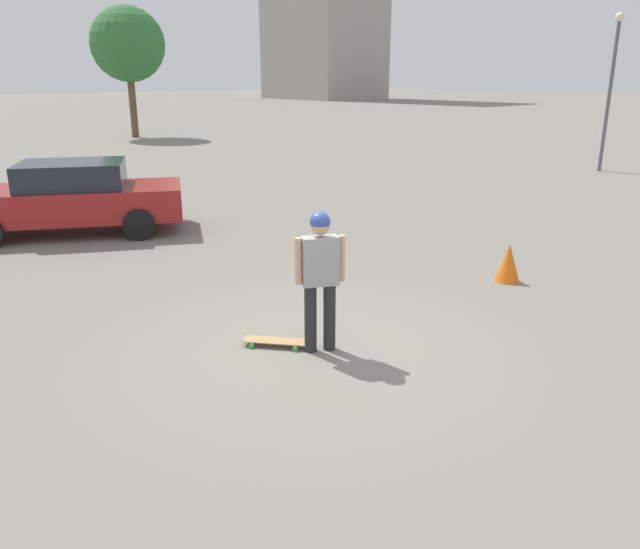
{
  "coord_description": "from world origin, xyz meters",
  "views": [
    {
      "loc": [
        4.45,
        4.98,
        3.07
      ],
      "look_at": [
        0.0,
        0.0,
        0.93
      ],
      "focal_mm": 35.0,
      "sensor_mm": 36.0,
      "label": 1
    }
  ],
  "objects_px": {
    "person": "(320,270)",
    "skateboard": "(275,341)",
    "traffic_cone": "(508,263)",
    "car_parked_near": "(70,197)"
  },
  "relations": [
    {
      "from": "person",
      "to": "skateboard",
      "type": "bearing_deg",
      "value": 154.87
    },
    {
      "from": "person",
      "to": "traffic_cone",
      "type": "height_order",
      "value": "person"
    },
    {
      "from": "person",
      "to": "skateboard",
      "type": "relative_size",
      "value": 2.27
    },
    {
      "from": "person",
      "to": "traffic_cone",
      "type": "bearing_deg",
      "value": 28.0
    },
    {
      "from": "skateboard",
      "to": "car_parked_near",
      "type": "relative_size",
      "value": 0.15
    },
    {
      "from": "person",
      "to": "traffic_cone",
      "type": "relative_size",
      "value": 2.76
    },
    {
      "from": "person",
      "to": "skateboard",
      "type": "distance_m",
      "value": 1.06
    },
    {
      "from": "traffic_cone",
      "to": "person",
      "type": "bearing_deg",
      "value": -0.61
    },
    {
      "from": "skateboard",
      "to": "traffic_cone",
      "type": "bearing_deg",
      "value": -135.43
    },
    {
      "from": "traffic_cone",
      "to": "car_parked_near",
      "type": "bearing_deg",
      "value": -63.25
    }
  ]
}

